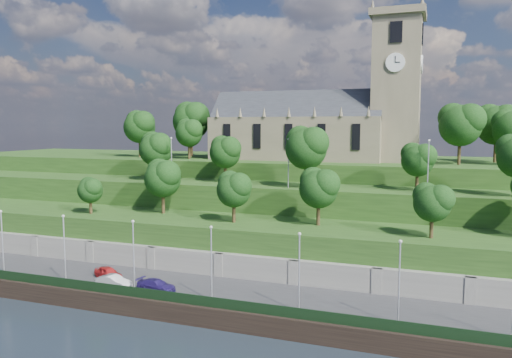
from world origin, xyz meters
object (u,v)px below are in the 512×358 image
at_px(church, 322,120).
at_px(car_right, 156,285).
at_px(car_middle, 114,281).
at_px(car_left, 108,273).

xyz_separation_m(church, car_right, (-10.32, -42.69, -19.82)).
bearing_deg(car_middle, car_right, -78.91).
bearing_deg(car_left, church, -3.97).
relative_size(church, car_middle, 8.62).
distance_m(church, car_right, 48.19).
distance_m(car_left, car_right, 8.66).
relative_size(car_left, car_middle, 0.97).
relative_size(church, car_right, 7.99).
height_order(church, car_middle, church).
bearing_deg(car_left, car_right, -84.07).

